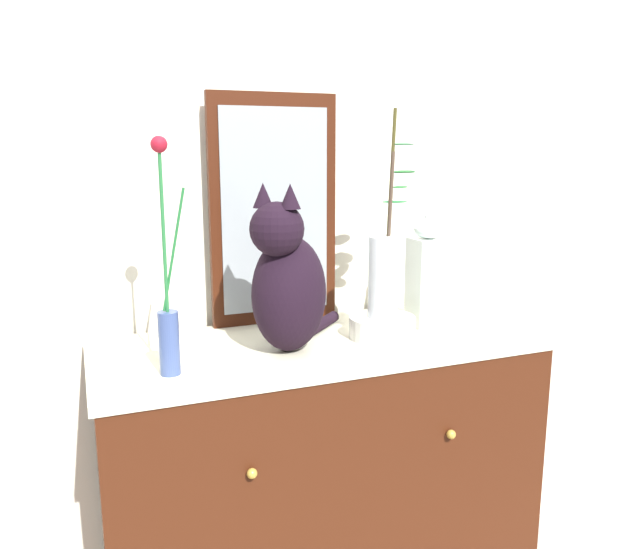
{
  "coord_description": "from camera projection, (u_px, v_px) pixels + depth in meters",
  "views": [
    {
      "loc": [
        -0.59,
        -1.48,
        1.46
      ],
      "look_at": [
        0.0,
        0.0,
        1.13
      ],
      "focal_mm": 34.73,
      "sensor_mm": 36.0,
      "label": 1
    }
  ],
  "objects": [
    {
      "name": "mirror_leaning",
      "position": [
        274.0,
        211.0,
        1.77
      ],
      "size": [
        0.37,
        0.03,
        0.66
      ],
      "color": "#39160A",
      "rests_on": "sideboard"
    },
    {
      "name": "sideboard",
      "position": [
        320.0,
        499.0,
        1.76
      ],
      "size": [
        1.19,
        0.5,
        0.95
      ],
      "color": "#401B0C",
      "rests_on": "ground_plane"
    },
    {
      "name": "jar_lidded_porcelain",
      "position": [
        427.0,
        275.0,
        1.78
      ],
      "size": [
        0.09,
        0.09,
        0.33
      ],
      "color": "white",
      "rests_on": "sideboard"
    },
    {
      "name": "bowl_porcelain",
      "position": [
        382.0,
        327.0,
        1.68
      ],
      "size": [
        0.18,
        0.18,
        0.06
      ],
      "primitive_type": "cylinder",
      "color": "white",
      "rests_on": "sideboard"
    },
    {
      "name": "vase_glass_clear",
      "position": [
        384.0,
        269.0,
        1.65
      ],
      "size": [
        0.13,
        0.08,
        0.55
      ],
      "color": "silver",
      "rests_on": "bowl_porcelain"
    },
    {
      "name": "wall_back",
      "position": [
        282.0,
        200.0,
        1.88
      ],
      "size": [
        4.4,
        0.08,
        2.6
      ],
      "primitive_type": "cube",
      "color": "silver",
      "rests_on": "ground_plane"
    },
    {
      "name": "cat_sitting",
      "position": [
        288.0,
        282.0,
        1.54
      ],
      "size": [
        0.36,
        0.35,
        0.43
      ],
      "color": "black",
      "rests_on": "sideboard"
    },
    {
      "name": "vase_slim_green",
      "position": [
        168.0,
        313.0,
        1.38
      ],
      "size": [
        0.07,
        0.05,
        0.53
      ],
      "color": "#3C5087",
      "rests_on": "sideboard"
    }
  ]
}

